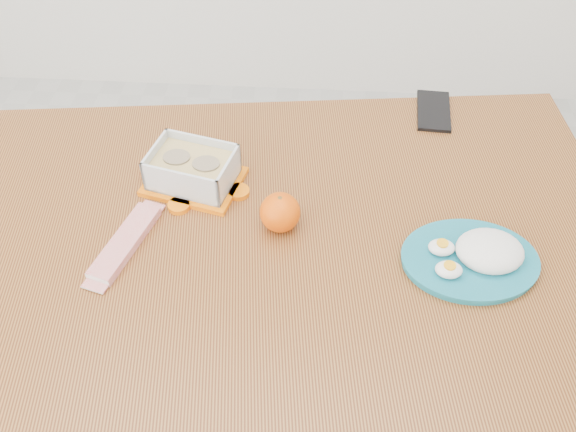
# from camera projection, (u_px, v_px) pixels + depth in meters

# --- Properties ---
(dining_table) EXTENTS (1.39, 1.01, 0.75)m
(dining_table) POSITION_uv_depth(u_px,v_px,m) (288.00, 268.00, 1.28)
(dining_table) COLOR #935D29
(dining_table) RESTS_ON ground
(food_container) EXTENTS (0.22, 0.18, 0.08)m
(food_container) POSITION_uv_depth(u_px,v_px,m) (192.00, 169.00, 1.29)
(food_container) COLOR orange
(food_container) RESTS_ON dining_table
(orange_fruit) EXTENTS (0.08, 0.08, 0.08)m
(orange_fruit) POSITION_uv_depth(u_px,v_px,m) (280.00, 212.00, 1.20)
(orange_fruit) COLOR #E44004
(orange_fruit) RESTS_ON dining_table
(rice_plate) EXTENTS (0.26, 0.26, 0.07)m
(rice_plate) POSITION_uv_depth(u_px,v_px,m) (477.00, 255.00, 1.15)
(rice_plate) COLOR #187084
(rice_plate) RESTS_ON dining_table
(candy_bar) EXTENTS (0.10, 0.20, 0.02)m
(candy_bar) POSITION_uv_depth(u_px,v_px,m) (125.00, 242.00, 1.19)
(candy_bar) COLOR red
(candy_bar) RESTS_ON dining_table
(smartphone) EXTENTS (0.08, 0.15, 0.01)m
(smartphone) POSITION_uv_depth(u_px,v_px,m) (434.00, 111.00, 1.48)
(smartphone) COLOR black
(smartphone) RESTS_ON dining_table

